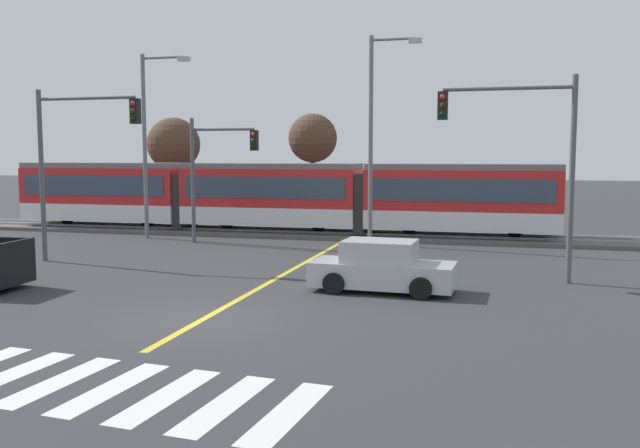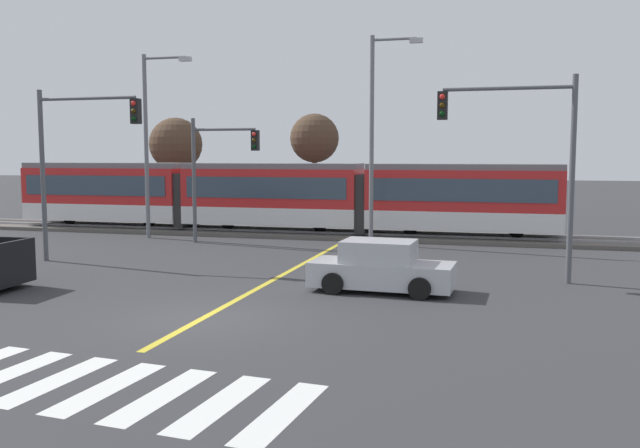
{
  "view_description": "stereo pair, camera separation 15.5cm",
  "coord_description": "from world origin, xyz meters",
  "views": [
    {
      "loc": [
        6.91,
        -15.05,
        4.02
      ],
      "look_at": [
        0.9,
        7.92,
        1.6
      ],
      "focal_mm": 38.0,
      "sensor_mm": 36.0,
      "label": 1
    },
    {
      "loc": [
        7.06,
        -15.01,
        4.02
      ],
      "look_at": [
        0.9,
        7.92,
        1.6
      ],
      "focal_mm": 38.0,
      "sensor_mm": 36.0,
      "label": 2
    }
  ],
  "objects": [
    {
      "name": "crosswalk_stripe_7",
      "position": [
        3.83,
        -5.27,
        0.0
      ],
      "size": [
        0.81,
        2.84,
        0.01
      ],
      "primitive_type": "cube",
      "rotation": [
        0.0,
        0.0,
        -0.09
      ],
      "color": "silver",
      "rests_on": "ground"
    },
    {
      "name": "track_bed",
      "position": [
        0.0,
        17.59,
        0.09
      ],
      "size": [
        120.0,
        4.0,
        0.18
      ],
      "primitive_type": "cube",
      "color": "#56514C",
      "rests_on": "ground"
    },
    {
      "name": "traffic_light_far_left",
      "position": [
        -5.46,
        13.42,
        3.7
      ],
      "size": [
        3.25,
        0.38,
        5.69
      ],
      "color": "#515459",
      "rests_on": "ground"
    },
    {
      "name": "street_lamp_west",
      "position": [
        -9.3,
        14.48,
        5.02
      ],
      "size": [
        2.53,
        0.28,
        8.79
      ],
      "color": "slate",
      "rests_on": "ground"
    },
    {
      "name": "lane_centre_line",
      "position": [
        0.0,
        6.33,
        0.0
      ],
      "size": [
        0.2,
        18.52,
        0.01
      ],
      "primitive_type": "cube",
      "color": "gold",
      "rests_on": "ground"
    },
    {
      "name": "sedan_crossing",
      "position": [
        3.69,
        4.53,
        0.7
      ],
      "size": [
        4.27,
        2.05,
        1.52
      ],
      "color": "#B7BABF",
      "rests_on": "ground"
    },
    {
      "name": "rail_near",
      "position": [
        0.0,
        16.87,
        0.23
      ],
      "size": [
        120.0,
        0.08,
        0.1
      ],
      "primitive_type": "cube",
      "color": "#939399",
      "rests_on": "track_bed"
    },
    {
      "name": "traffic_light_mid_left",
      "position": [
        -8.31,
        6.98,
        4.31
      ],
      "size": [
        4.25,
        0.38,
        6.45
      ],
      "color": "#515459",
      "rests_on": "ground"
    },
    {
      "name": "street_lamp_centre",
      "position": [
        1.61,
        14.88,
        5.23
      ],
      "size": [
        2.31,
        0.28,
        9.25
      ],
      "color": "slate",
      "rests_on": "ground"
    },
    {
      "name": "light_rail_tram",
      "position": [
        -4.19,
        17.58,
        2.05
      ],
      "size": [
        28.0,
        2.64,
        3.43
      ],
      "color": "silver",
      "rests_on": "track_bed"
    },
    {
      "name": "rail_far",
      "position": [
        0.0,
        18.31,
        0.23
      ],
      "size": [
        120.0,
        0.08,
        0.1
      ],
      "primitive_type": "cube",
      "color": "#939399",
      "rests_on": "track_bed"
    },
    {
      "name": "bare_tree_far_west",
      "position": [
        -12.36,
        23.09,
        4.66
      ],
      "size": [
        3.24,
        3.24,
        6.31
      ],
      "color": "brown",
      "rests_on": "ground"
    },
    {
      "name": "ground_plane",
      "position": [
        0.0,
        0.0,
        0.0
      ],
      "size": [
        200.0,
        200.0,
        0.0
      ],
      "primitive_type": "plane",
      "color": "#333335"
    },
    {
      "name": "crosswalk_stripe_5",
      "position": [
        1.64,
        -5.08,
        0.0
      ],
      "size": [
        0.81,
        2.84,
        0.01
      ],
      "primitive_type": "cube",
      "rotation": [
        0.0,
        0.0,
        -0.09
      ],
      "color": "silver",
      "rests_on": "ground"
    },
    {
      "name": "crosswalk_stripe_2",
      "position": [
        -1.64,
        -4.78,
        0.0
      ],
      "size": [
        0.81,
        2.84,
        0.01
      ],
      "primitive_type": "cube",
      "rotation": [
        0.0,
        0.0,
        -0.09
      ],
      "color": "silver",
      "rests_on": "ground"
    },
    {
      "name": "traffic_light_mid_right",
      "position": [
        7.77,
        7.27,
        4.33
      ],
      "size": [
        4.25,
        0.38,
        6.48
      ],
      "color": "#515459",
      "rests_on": "ground"
    },
    {
      "name": "crosswalk_stripe_4",
      "position": [
        0.55,
        -4.98,
        0.0
      ],
      "size": [
        0.81,
        2.84,
        0.01
      ],
      "primitive_type": "cube",
      "rotation": [
        0.0,
        0.0,
        -0.09
      ],
      "color": "silver",
      "rests_on": "ground"
    },
    {
      "name": "crosswalk_stripe_3",
      "position": [
        -0.55,
        -4.88,
        0.0
      ],
      "size": [
        0.81,
        2.84,
        0.01
      ],
      "primitive_type": "cube",
      "rotation": [
        0.0,
        0.0,
        -0.09
      ],
      "color": "silver",
      "rests_on": "ground"
    },
    {
      "name": "crosswalk_stripe_6",
      "position": [
        2.74,
        -5.17,
        0.0
      ],
      "size": [
        0.81,
        2.84,
        0.01
      ],
      "primitive_type": "cube",
      "rotation": [
        0.0,
        0.0,
        -0.09
      ],
      "color": "silver",
      "rests_on": "ground"
    },
    {
      "name": "bare_tree_west",
      "position": [
        -3.5,
        23.04,
        4.95
      ],
      "size": [
        2.83,
        2.83,
        6.42
      ],
      "color": "brown",
      "rests_on": "ground"
    }
  ]
}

